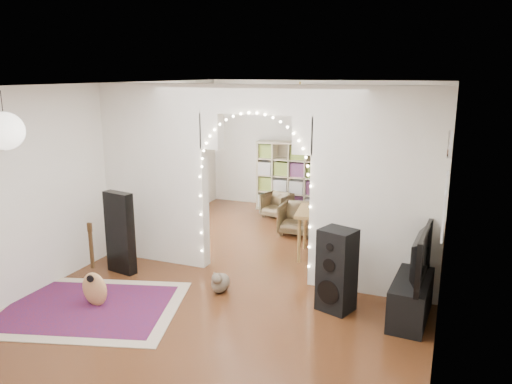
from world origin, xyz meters
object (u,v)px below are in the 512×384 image
at_px(bookcase, 290,176).
at_px(floor_speaker, 337,270).
at_px(dining_chair_left, 277,205).
at_px(dining_chair_right, 298,219).
at_px(dining_table, 336,216).
at_px(acoustic_guitar, 94,276).
at_px(media_console, 411,299).

bearing_deg(bookcase, floor_speaker, -71.84).
distance_m(dining_chair_left, dining_chair_right, 1.15).
height_order(floor_speaker, dining_table, floor_speaker).
height_order(dining_chair_left, dining_chair_right, dining_chair_right).
relative_size(floor_speaker, dining_table, 0.79).
height_order(acoustic_guitar, floor_speaker, acoustic_guitar).
distance_m(floor_speaker, dining_chair_left, 4.12).
bearing_deg(floor_speaker, bookcase, 133.87).
height_order(media_console, dining_table, dining_table).
bearing_deg(floor_speaker, dining_chair_left, 138.48).
distance_m(bookcase, dining_chair_right, 1.70).
bearing_deg(dining_chair_left, dining_table, -36.05).
distance_m(acoustic_guitar, dining_table, 3.67).
xyz_separation_m(floor_speaker, media_console, (0.88, 0.09, -0.26)).
relative_size(bookcase, dining_table, 1.11).
bearing_deg(floor_speaker, dining_chair_right, 135.07).
xyz_separation_m(media_console, dining_chair_left, (-2.91, 3.49, -0.01)).
distance_m(media_console, dining_chair_left, 4.54).
xyz_separation_m(acoustic_guitar, dining_chair_right, (1.50, 3.69, -0.12)).
bearing_deg(acoustic_guitar, dining_chair_left, 73.76).
bearing_deg(media_console, acoustic_guitar, -160.00).
bearing_deg(bookcase, acoustic_guitar, -106.26).
height_order(floor_speaker, dining_chair_right, floor_speaker).
relative_size(bookcase, dining_chair_left, 2.73).
relative_size(media_console, dining_table, 0.77).
distance_m(bookcase, dining_chair_left, 0.78).
distance_m(acoustic_guitar, floor_speaker, 3.00).
height_order(floor_speaker, dining_chair_left, floor_speaker).
height_order(dining_table, dining_chair_right, dining_table).
relative_size(floor_speaker, bookcase, 0.71).
height_order(dining_table, dining_chair_left, dining_table).
xyz_separation_m(dining_chair_left, dining_chair_right, (0.72, -0.90, 0.04)).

